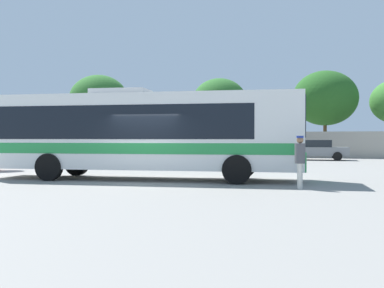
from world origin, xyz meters
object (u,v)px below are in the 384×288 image
at_px(parked_car_second_white, 162,149).
at_px(roadside_tree_midright, 325,98).
at_px(roadside_tree_left, 99,100).
at_px(coach_bus_white_green, 140,131).
at_px(parked_car_third_red, 245,149).
at_px(utility_pole_near, 103,114).
at_px(parked_car_rightmost_grey, 316,149).
at_px(roadside_tree_midleft, 219,101).
at_px(parked_car_leftmost_silver, 102,148).
at_px(attendant_by_bus_door, 300,159).

height_order(parked_car_second_white, roadside_tree_midright, roadside_tree_midright).
xyz_separation_m(parked_car_second_white, roadside_tree_left, (-9.22, 6.10, 4.70)).
bearing_deg(coach_bus_white_green, roadside_tree_left, 122.26).
bearing_deg(parked_car_third_red, utility_pole_near, 157.98).
distance_m(parked_car_third_red, parked_car_rightmost_grey, 5.45).
xyz_separation_m(utility_pole_near, roadside_tree_midleft, (11.90, 1.86, 1.12)).
bearing_deg(utility_pole_near, parked_car_third_red, -22.02).
relative_size(parked_car_leftmost_silver, roadside_tree_midright, 0.59).
xyz_separation_m(parked_car_third_red, roadside_tree_midright, (5.77, 8.10, 4.49)).
distance_m(parked_car_leftmost_silver, roadside_tree_midleft, 12.65).
bearing_deg(parked_car_third_red, roadside_tree_left, 160.67).
relative_size(attendant_by_bus_door, parked_car_third_red, 0.42).
height_order(utility_pole_near, roadside_tree_left, roadside_tree_left).
xyz_separation_m(coach_bus_white_green, roadside_tree_midleft, (-3.85, 27.60, 3.34)).
relative_size(coach_bus_white_green, roadside_tree_midright, 1.61).
height_order(coach_bus_white_green, parked_car_second_white, coach_bus_white_green).
bearing_deg(roadside_tree_left, attendant_by_bus_door, -50.20).
height_order(parked_car_second_white, utility_pole_near, utility_pole_near).
bearing_deg(attendant_by_bus_door, roadside_tree_midright, 90.21).
distance_m(parked_car_rightmost_grey, roadside_tree_left, 22.87).
height_order(parked_car_rightmost_grey, utility_pole_near, utility_pole_near).
distance_m(attendant_by_bus_door, parked_car_second_white, 23.95).
xyz_separation_m(parked_car_rightmost_grey, utility_pole_near, (-21.60, 7.06, 3.33)).
relative_size(attendant_by_bus_door, roadside_tree_midleft, 0.23).
bearing_deg(attendant_by_bus_door, utility_pole_near, 128.96).
bearing_deg(roadside_tree_left, roadside_tree_midleft, 13.09).
distance_m(coach_bus_white_green, parked_car_second_white, 19.85).
xyz_separation_m(attendant_by_bus_door, parked_car_second_white, (-12.75, 20.27, -0.22)).
bearing_deg(roadside_tree_left, roadside_tree_midright, 6.39).
bearing_deg(attendant_by_bus_door, parked_car_third_red, 105.83).
xyz_separation_m(coach_bus_white_green, parked_car_third_red, (0.42, 19.20, -1.12)).
relative_size(parked_car_second_white, parked_car_rightmost_grey, 1.02).
distance_m(parked_car_third_red, roadside_tree_midright, 10.91).
height_order(parked_car_second_white, roadside_tree_left, roadside_tree_left).
relative_size(coach_bus_white_green, parked_car_second_white, 2.70).
distance_m(attendant_by_bus_door, utility_pole_near, 35.20).
distance_m(coach_bus_white_green, parked_car_leftmost_silver, 22.93).
relative_size(parked_car_second_white, roadside_tree_midright, 0.60).
xyz_separation_m(coach_bus_white_green, utility_pole_near, (-15.75, 25.73, 2.22)).
xyz_separation_m(coach_bus_white_green, roadside_tree_midright, (6.19, 27.30, 3.37)).
height_order(roadside_tree_midleft, roadside_tree_midright, roadside_tree_midright).
bearing_deg(roadside_tree_midleft, attendant_by_bus_door, -70.80).
height_order(roadside_tree_left, roadside_tree_midright, roadside_tree_left).
bearing_deg(roadside_tree_left, parked_car_second_white, -33.50).
distance_m(coach_bus_white_green, roadside_tree_midleft, 28.06).
relative_size(parked_car_third_red, roadside_tree_midleft, 0.54).
distance_m(parked_car_second_white, parked_car_third_red, 6.89).
height_order(coach_bus_white_green, parked_car_leftmost_silver, coach_bus_white_green).
relative_size(parked_car_leftmost_silver, parked_car_rightmost_grey, 1.00).
relative_size(utility_pole_near, roadside_tree_left, 0.99).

